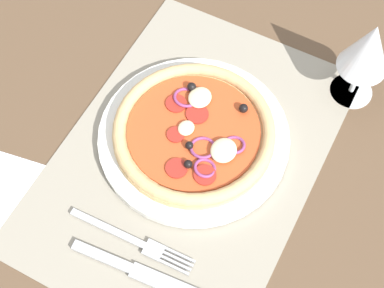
{
  "coord_description": "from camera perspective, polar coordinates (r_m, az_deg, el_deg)",
  "views": [
    {
      "loc": [
        34.31,
        18.41,
        73.95
      ],
      "look_at": [
        -0.8,
        0.0,
        2.64
      ],
      "focal_mm": 54.94,
      "sensor_mm": 36.0,
      "label": 1
    }
  ],
  "objects": [
    {
      "name": "fork",
      "position": [
        0.78,
        -5.3,
        -9.49
      ],
      "size": [
        2.37,
        18.04,
        0.44
      ],
      "rotation": [
        0.0,
        0.0,
        1.6
      ],
      "color": "#B2B5BA",
      "rests_on": "placemat"
    },
    {
      "name": "plate",
      "position": [
        0.84,
        0.18,
        0.64
      ],
      "size": [
        27.41,
        27.41,
        1.24
      ],
      "primitive_type": "cylinder",
      "color": "silver",
      "rests_on": "placemat"
    },
    {
      "name": "placemat",
      "position": [
        0.83,
        -0.26,
        -1.24
      ],
      "size": [
        49.75,
        34.6,
        0.4
      ],
      "primitive_type": "cube",
      "color": "gray",
      "rests_on": "ground_plane"
    },
    {
      "name": "ground_plane",
      "position": [
        0.85,
        -0.25,
        -1.69
      ],
      "size": [
        190.0,
        140.0,
        2.4
      ],
      "primitive_type": "cube",
      "color": "brown"
    },
    {
      "name": "knife",
      "position": [
        0.77,
        -4.64,
        -12.52
      ],
      "size": [
        3.27,
        20.07,
        0.62
      ],
      "rotation": [
        0.0,
        0.0,
        1.65
      ],
      "color": "#B2B5BA",
      "rests_on": "placemat"
    },
    {
      "name": "pizza",
      "position": [
        0.82,
        0.23,
        1.23
      ],
      "size": [
        23.01,
        23.01,
        2.65
      ],
      "color": "tan",
      "rests_on": "plate"
    },
    {
      "name": "napkin",
      "position": [
        0.85,
        -17.45,
        -4.87
      ],
      "size": [
        13.59,
        12.59,
        0.36
      ],
      "primitive_type": "cube",
      "rotation": [
        0.0,
        0.0,
        0.16
      ],
      "color": "white",
      "rests_on": "ground_plane"
    },
    {
      "name": "wine_glass",
      "position": [
        0.85,
        16.73,
        8.77
      ],
      "size": [
        7.2,
        7.2,
        14.9
      ],
      "color": "silver",
      "rests_on": "ground_plane"
    }
  ]
}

